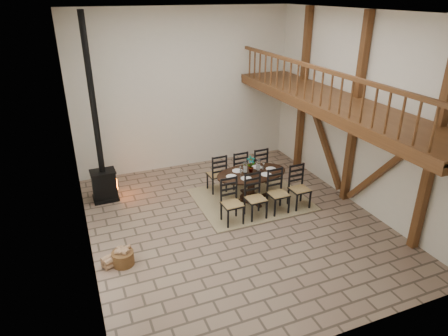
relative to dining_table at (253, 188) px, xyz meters
name	(u,v)px	position (x,y,z in m)	size (l,w,h in m)	color
ground	(235,222)	(-0.90, -0.83, -0.42)	(8.00, 8.00, 0.00)	#8C745D
room_shell	(283,102)	(0.29, -0.83, 2.60)	(7.02, 8.02, 5.01)	silver
rug	(251,199)	(0.00, 0.10, -0.41)	(3.00, 2.50, 0.02)	tan
dining_table	(253,188)	(0.00, 0.00, 0.00)	(2.50, 2.31, 1.30)	black
wood_stove	(101,163)	(-3.78, 1.64, 0.70)	(0.69, 0.54, 5.00)	black
log_basket	(123,258)	(-3.80, -1.48, -0.25)	(0.47, 0.47, 0.39)	brown
log_stack	(111,261)	(-4.05, -1.45, -0.30)	(0.43, 0.37, 0.25)	tan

